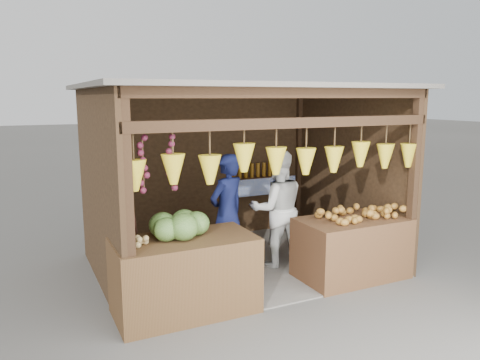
% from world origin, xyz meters
% --- Properties ---
extents(ground, '(80.00, 80.00, 0.00)m').
position_xyz_m(ground, '(0.00, 0.00, 0.00)').
color(ground, '#514F49').
rests_on(ground, ground).
extents(stall_structure, '(4.30, 3.30, 2.66)m').
position_xyz_m(stall_structure, '(-0.03, -0.04, 1.67)').
color(stall_structure, slate).
rests_on(stall_structure, ground).
extents(back_shelf, '(1.25, 0.32, 1.32)m').
position_xyz_m(back_shelf, '(1.05, 1.28, 0.87)').
color(back_shelf, '#382314').
rests_on(back_shelf, ground).
extents(counter_left, '(1.62, 0.85, 0.90)m').
position_xyz_m(counter_left, '(-1.24, -1.12, 0.45)').
color(counter_left, '#4C3119').
rests_on(counter_left, ground).
extents(counter_right, '(1.50, 0.85, 0.84)m').
position_xyz_m(counter_right, '(1.20, -1.10, 0.42)').
color(counter_right, '#4D2E19').
rests_on(counter_right, ground).
extents(stool, '(0.32, 0.32, 0.30)m').
position_xyz_m(stool, '(-1.72, 0.17, 0.15)').
color(stool, black).
rests_on(stool, ground).
extents(man_standing, '(0.74, 0.62, 1.71)m').
position_xyz_m(man_standing, '(-0.25, -0.11, 0.86)').
color(man_standing, '#131947').
rests_on(man_standing, ground).
extents(woman_standing, '(0.97, 0.83, 1.73)m').
position_xyz_m(woman_standing, '(0.51, -0.23, 0.86)').
color(woman_standing, silver).
rests_on(woman_standing, ground).
extents(vendor_seated, '(0.52, 0.34, 1.05)m').
position_xyz_m(vendor_seated, '(-1.72, 0.17, 0.82)').
color(vendor_seated, '#592D23').
rests_on(vendor_seated, stool).
extents(melon_pile, '(1.00, 0.50, 0.32)m').
position_xyz_m(melon_pile, '(-1.29, -1.07, 1.06)').
color(melon_pile, '#215015').
rests_on(melon_pile, counter_left).
extents(tanfruit_pile, '(0.34, 0.40, 0.13)m').
position_xyz_m(tanfruit_pile, '(-1.81, -1.12, 0.96)').
color(tanfruit_pile, tan).
rests_on(tanfruit_pile, counter_left).
extents(mango_pile, '(1.40, 0.64, 0.22)m').
position_xyz_m(mango_pile, '(1.30, -1.10, 0.95)').
color(mango_pile, '#D1451B').
rests_on(mango_pile, counter_right).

